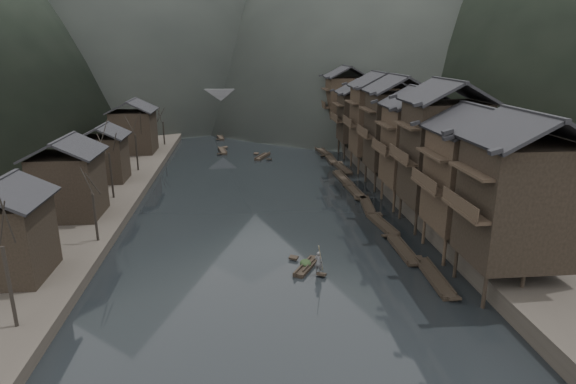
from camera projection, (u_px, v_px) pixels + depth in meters
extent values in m
plane|color=black|center=(275.00, 255.00, 43.04)|extent=(300.00, 300.00, 0.00)
cube|color=#2D2823|center=(458.00, 148.00, 84.09)|extent=(40.00, 200.00, 1.80)
cube|color=#2D2823|center=(42.00, 158.00, 77.77)|extent=(40.00, 200.00, 1.20)
cylinder|color=black|center=(485.00, 291.00, 34.05)|extent=(0.30, 0.30, 2.90)
cylinder|color=black|center=(456.00, 262.00, 38.63)|extent=(0.30, 0.30, 2.90)
cylinder|color=black|center=(521.00, 290.00, 34.31)|extent=(0.30, 0.30, 2.90)
cylinder|color=black|center=(488.00, 261.00, 38.88)|extent=(0.30, 0.30, 2.90)
cube|color=black|center=(519.00, 203.00, 34.97)|extent=(7.00, 6.00, 8.85)
cube|color=black|center=(465.00, 210.00, 34.73)|extent=(1.20, 5.70, 0.25)
cylinder|color=black|center=(445.00, 251.00, 40.72)|extent=(0.30, 0.30, 2.90)
cylinder|color=black|center=(424.00, 231.00, 45.30)|extent=(0.30, 0.30, 2.90)
cylinder|color=black|center=(476.00, 250.00, 40.98)|extent=(0.30, 0.30, 2.90)
cylinder|color=black|center=(452.00, 230.00, 45.55)|extent=(0.30, 0.30, 2.90)
cube|color=black|center=(474.00, 180.00, 41.70)|extent=(7.00, 6.00, 8.44)
cube|color=black|center=(429.00, 186.00, 41.45)|extent=(1.20, 5.70, 0.25)
cylinder|color=black|center=(416.00, 223.00, 47.39)|extent=(0.30, 0.30, 2.90)
cylinder|color=black|center=(400.00, 207.00, 51.97)|extent=(0.30, 0.30, 2.90)
cylinder|color=black|center=(443.00, 222.00, 47.64)|extent=(0.30, 0.30, 2.90)
cylinder|color=black|center=(425.00, 206.00, 52.22)|extent=(0.30, 0.30, 2.90)
cube|color=black|center=(442.00, 153.00, 48.12)|extent=(7.00, 6.00, 10.16)
cube|color=black|center=(403.00, 159.00, 47.90)|extent=(1.20, 5.70, 0.25)
cylinder|color=black|center=(394.00, 201.00, 54.06)|extent=(0.30, 0.30, 2.90)
cylinder|color=black|center=(382.00, 189.00, 58.64)|extent=(0.30, 0.30, 2.90)
cylinder|color=black|center=(418.00, 200.00, 54.31)|extent=(0.30, 0.30, 2.90)
cylinder|color=black|center=(404.00, 188.00, 58.89)|extent=(0.30, 0.30, 2.90)
cube|color=black|center=(417.00, 146.00, 54.97)|extent=(7.00, 6.00, 8.85)
cube|color=black|center=(383.00, 151.00, 54.74)|extent=(1.20, 5.70, 0.25)
cylinder|color=black|center=(375.00, 182.00, 61.68)|extent=(0.30, 0.30, 2.90)
cylinder|color=black|center=(366.00, 172.00, 66.26)|extent=(0.30, 0.30, 2.90)
cylinder|color=black|center=(396.00, 181.00, 61.94)|extent=(0.30, 0.30, 2.90)
cylinder|color=black|center=(385.00, 172.00, 66.51)|extent=(0.30, 0.30, 2.90)
cube|color=black|center=(396.00, 131.00, 62.46)|extent=(7.00, 6.00, 9.75)
cube|color=black|center=(366.00, 135.00, 62.24)|extent=(1.20, 5.70, 0.25)
cylinder|color=black|center=(358.00, 165.00, 70.26)|extent=(0.30, 0.30, 2.90)
cylinder|color=black|center=(351.00, 158.00, 74.83)|extent=(0.30, 0.30, 2.90)
cylinder|color=black|center=(377.00, 165.00, 70.51)|extent=(0.30, 0.30, 2.90)
cylinder|color=black|center=(369.00, 158.00, 75.08)|extent=(0.30, 0.30, 2.90)
cube|color=black|center=(377.00, 121.00, 71.05)|extent=(7.00, 6.00, 9.70)
cube|color=black|center=(350.00, 124.00, 70.82)|extent=(1.20, 5.70, 0.25)
cylinder|color=black|center=(344.00, 151.00, 79.79)|extent=(0.30, 0.30, 2.90)
cylinder|color=black|center=(339.00, 145.00, 84.36)|extent=(0.30, 0.30, 2.90)
cylinder|color=black|center=(361.00, 151.00, 80.04)|extent=(0.30, 0.30, 2.90)
cylinder|color=black|center=(354.00, 145.00, 84.61)|extent=(0.30, 0.30, 2.90)
cube|color=black|center=(361.00, 117.00, 80.84)|extent=(7.00, 6.00, 7.89)
cube|color=black|center=(337.00, 120.00, 80.59)|extent=(1.20, 5.70, 0.25)
cylinder|color=black|center=(331.00, 138.00, 91.22)|extent=(0.30, 0.30, 2.90)
cylinder|color=black|center=(327.00, 134.00, 95.79)|extent=(0.30, 0.30, 2.90)
cylinder|color=black|center=(345.00, 138.00, 91.47)|extent=(0.30, 0.30, 2.90)
cylinder|color=black|center=(340.00, 133.00, 96.04)|extent=(0.30, 0.30, 2.90)
cube|color=black|center=(346.00, 104.00, 92.00)|extent=(7.00, 6.00, 9.74)
cube|color=black|center=(325.00, 106.00, 91.78)|extent=(1.20, 5.70, 0.25)
cube|color=black|center=(6.00, 237.00, 36.14)|extent=(5.50, 5.50, 6.00)
cube|color=black|center=(69.00, 183.00, 49.40)|extent=(6.00, 6.00, 6.50)
cube|color=black|center=(106.00, 157.00, 62.84)|extent=(5.00, 5.00, 5.80)
cube|color=black|center=(134.00, 130.00, 79.85)|extent=(6.50, 6.50, 6.80)
cylinder|color=black|center=(12.00, 284.00, 29.63)|extent=(0.24, 0.24, 5.44)
cylinder|color=black|center=(84.00, 215.00, 43.17)|extent=(0.24, 0.24, 4.44)
cylinder|color=black|center=(119.00, 173.00, 55.71)|extent=(0.24, 0.24, 5.32)
cylinder|color=black|center=(141.00, 151.00, 68.24)|extent=(0.24, 0.24, 5.12)
cylinder|color=black|center=(162.00, 132.00, 86.44)|extent=(0.24, 0.24, 4.11)
cube|color=black|center=(434.00, 277.00, 38.63)|extent=(1.38, 7.11, 0.30)
cube|color=black|center=(434.00, 275.00, 38.57)|extent=(1.43, 6.97, 0.10)
cube|color=black|center=(418.00, 258.00, 41.81)|extent=(0.97, 0.90, 0.35)
cube|color=black|center=(454.00, 297.00, 35.37)|extent=(0.97, 0.90, 0.35)
cube|color=black|center=(403.00, 251.00, 43.69)|extent=(1.12, 6.11, 0.30)
cube|color=black|center=(403.00, 249.00, 43.64)|extent=(1.17, 5.98, 0.10)
cube|color=black|center=(393.00, 237.00, 46.45)|extent=(0.94, 0.76, 0.33)
cube|color=black|center=(414.00, 263.00, 40.86)|extent=(0.94, 0.76, 0.33)
cube|color=black|center=(382.00, 225.00, 49.98)|extent=(1.88, 6.49, 0.30)
cube|color=black|center=(382.00, 223.00, 49.93)|extent=(1.92, 6.37, 0.10)
cube|color=black|center=(378.00, 214.00, 52.88)|extent=(1.03, 0.90, 0.34)
cube|color=black|center=(387.00, 235.00, 47.00)|extent=(1.03, 0.90, 0.34)
cube|color=black|center=(367.00, 205.00, 56.23)|extent=(1.82, 6.54, 0.30)
cube|color=black|center=(367.00, 204.00, 56.18)|extent=(1.86, 6.42, 0.10)
cube|color=black|center=(358.00, 196.00, 59.09)|extent=(1.02, 0.90, 0.34)
cube|color=black|center=(377.00, 213.00, 53.29)|extent=(1.02, 0.90, 0.34)
cube|color=black|center=(355.00, 192.00, 61.14)|extent=(1.51, 6.11, 0.30)
cube|color=black|center=(355.00, 191.00, 61.09)|extent=(1.56, 5.99, 0.10)
cube|color=black|center=(352.00, 185.00, 63.88)|extent=(0.98, 0.81, 0.33)
cube|color=black|center=(359.00, 198.00, 58.33)|extent=(0.98, 0.81, 0.33)
cube|color=black|center=(343.00, 179.00, 67.53)|extent=(1.48, 7.67, 0.30)
cube|color=black|center=(343.00, 177.00, 67.47)|extent=(1.53, 7.52, 0.10)
cube|color=black|center=(339.00, 171.00, 70.99)|extent=(0.98, 0.98, 0.37)
cube|color=black|center=(347.00, 185.00, 63.99)|extent=(0.98, 0.98, 0.37)
cube|color=black|center=(342.00, 168.00, 73.19)|extent=(1.78, 7.19, 0.30)
cube|color=black|center=(342.00, 167.00, 73.14)|extent=(1.82, 7.06, 0.10)
cube|color=black|center=(340.00, 162.00, 76.42)|extent=(1.01, 0.96, 0.35)
cube|color=black|center=(345.00, 173.00, 69.88)|extent=(1.01, 0.96, 0.35)
cube|color=black|center=(331.00, 159.00, 79.09)|extent=(1.19, 6.71, 0.30)
cube|color=black|center=(331.00, 158.00, 79.03)|extent=(1.24, 6.58, 0.10)
cube|color=black|center=(327.00, 154.00, 82.10)|extent=(0.95, 0.84, 0.34)
cube|color=black|center=(335.00, 163.00, 75.99)|extent=(0.95, 0.84, 0.34)
cube|color=black|center=(323.00, 152.00, 84.75)|extent=(2.01, 6.81, 0.30)
cube|color=black|center=(323.00, 151.00, 84.70)|extent=(2.05, 6.68, 0.10)
cube|color=black|center=(322.00, 147.00, 87.79)|extent=(1.04, 0.95, 0.34)
cube|color=black|center=(323.00, 155.00, 81.62)|extent=(1.04, 0.95, 0.34)
cube|color=black|center=(325.00, 145.00, 90.44)|extent=(2.01, 7.06, 0.30)
cube|color=black|center=(325.00, 144.00, 90.39)|extent=(2.05, 6.92, 0.10)
cube|color=black|center=(324.00, 141.00, 93.60)|extent=(1.04, 0.97, 0.35)
cube|color=black|center=(325.00, 148.00, 87.20)|extent=(1.04, 0.97, 0.35)
cube|color=black|center=(314.00, 139.00, 96.05)|extent=(1.71, 5.90, 0.30)
cube|color=black|center=(314.00, 139.00, 96.00)|extent=(1.76, 5.79, 0.10)
cube|color=black|center=(313.00, 136.00, 98.69)|extent=(1.01, 0.82, 0.32)
cube|color=black|center=(315.00, 141.00, 93.34)|extent=(1.01, 0.82, 0.32)
cube|color=black|center=(262.00, 157.00, 81.12)|extent=(2.97, 5.00, 0.30)
cube|color=black|center=(262.00, 156.00, 81.07)|extent=(2.97, 4.93, 0.10)
cube|color=black|center=(256.00, 153.00, 83.09)|extent=(1.03, 0.92, 0.30)
cube|color=black|center=(269.00, 159.00, 79.07)|extent=(1.03, 0.92, 0.30)
cube|color=black|center=(222.00, 151.00, 85.68)|extent=(1.84, 5.84, 0.30)
cube|color=black|center=(222.00, 150.00, 85.63)|extent=(1.88, 5.74, 0.10)
cube|color=black|center=(225.00, 147.00, 88.28)|extent=(0.95, 0.83, 0.32)
cube|color=black|center=(219.00, 153.00, 83.00)|extent=(0.95, 0.83, 0.32)
cube|color=black|center=(220.00, 138.00, 97.93)|extent=(1.77, 4.68, 0.30)
cube|color=black|center=(220.00, 137.00, 97.87)|extent=(1.80, 4.59, 0.10)
cube|color=black|center=(223.00, 135.00, 99.98)|extent=(0.94, 0.71, 0.29)
cube|color=black|center=(218.00, 139.00, 95.79)|extent=(0.94, 0.71, 0.29)
cube|color=black|center=(227.00, 130.00, 107.03)|extent=(3.36, 5.33, 0.30)
cube|color=black|center=(227.00, 129.00, 106.98)|extent=(3.35, 5.25, 0.10)
cube|color=black|center=(232.00, 128.00, 109.33)|extent=(1.06, 0.99, 0.31)
cube|color=black|center=(221.00, 131.00, 104.66)|extent=(1.06, 0.99, 0.31)
cube|color=#4C4C4F|center=(253.00, 96.00, 109.55)|extent=(40.00, 6.00, 1.60)
cube|color=#4C4C4F|center=(253.00, 91.00, 106.60)|extent=(40.00, 0.50, 1.00)
cube|color=#4C4C4F|center=(252.00, 89.00, 111.75)|extent=(40.00, 0.50, 1.00)
cube|color=#4C4C4F|center=(191.00, 114.00, 109.43)|extent=(3.20, 6.00, 6.40)
cube|color=#4C4C4F|center=(233.00, 114.00, 110.30)|extent=(3.20, 6.00, 6.40)
cube|color=#4C4C4F|center=(273.00, 113.00, 111.12)|extent=(3.20, 6.00, 6.40)
cube|color=#4C4C4F|center=(313.00, 113.00, 111.99)|extent=(3.20, 6.00, 6.40)
cube|color=black|center=(307.00, 266.00, 40.58)|extent=(2.76, 3.97, 0.30)
cube|color=black|center=(307.00, 264.00, 40.53)|extent=(2.76, 3.92, 0.10)
cube|color=black|center=(294.00, 257.00, 42.07)|extent=(0.90, 0.82, 0.28)
cube|color=black|center=(321.00, 273.00, 39.01)|extent=(0.90, 0.82, 0.28)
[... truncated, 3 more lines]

